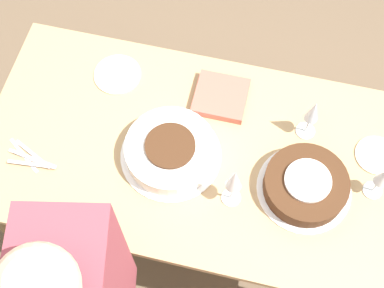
{
  "coord_description": "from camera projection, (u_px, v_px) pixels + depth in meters",
  "views": [
    {
      "loc": [
        0.19,
        -0.79,
        2.47
      ],
      "look_at": [
        0.0,
        0.0,
        0.81
      ],
      "focal_mm": 50.0,
      "sensor_mm": 36.0,
      "label": 1
    }
  ],
  "objects": [
    {
      "name": "fork_pile",
      "position": [
        31.0,
        158.0,
        1.88
      ],
      "size": [
        0.2,
        0.11,
        0.01
      ],
      "color": "silver",
      "rests_on": "dining_table"
    },
    {
      "name": "ground_plane",
      "position": [
        192.0,
        217.0,
        2.58
      ],
      "size": [
        12.0,
        12.0,
        0.0
      ],
      "primitive_type": "plane",
      "color": "brown"
    },
    {
      "name": "dessert_plate_right",
      "position": [
        377.0,
        155.0,
        1.89
      ],
      "size": [
        0.15,
        0.15,
        0.01
      ],
      "color": "beige",
      "rests_on": "dining_table"
    },
    {
      "name": "dining_table",
      "position": [
        192.0,
        164.0,
        2.01
      ],
      "size": [
        1.51,
        0.81,
        0.76
      ],
      "color": "tan",
      "rests_on": "ground_plane"
    },
    {
      "name": "cake_center_white",
      "position": [
        171.0,
        151.0,
        1.86
      ],
      "size": [
        0.36,
        0.36,
        0.08
      ],
      "color": "white",
      "rests_on": "dining_table"
    },
    {
      "name": "wine_glass_extra",
      "position": [
        313.0,
        113.0,
        1.81
      ],
      "size": [
        0.07,
        0.07,
        0.2
      ],
      "color": "silver",
      "rests_on": "dining_table"
    },
    {
      "name": "wine_glass_far",
      "position": [
        384.0,
        177.0,
        1.72
      ],
      "size": [
        0.07,
        0.07,
        0.19
      ],
      "color": "silver",
      "rests_on": "dining_table"
    },
    {
      "name": "dessert_plate_left",
      "position": [
        117.0,
        74.0,
        2.04
      ],
      "size": [
        0.18,
        0.18,
        0.01
      ],
      "color": "beige",
      "rests_on": "dining_table"
    },
    {
      "name": "napkin_stack",
      "position": [
        221.0,
        97.0,
        1.98
      ],
      "size": [
        0.19,
        0.18,
        0.03
      ],
      "color": "#B75B4C",
      "rests_on": "dining_table"
    },
    {
      "name": "cake_front_chocolate",
      "position": [
        306.0,
        185.0,
        1.8
      ],
      "size": [
        0.32,
        0.32,
        0.08
      ],
      "color": "white",
      "rests_on": "dining_table"
    },
    {
      "name": "wine_glass_near",
      "position": [
        234.0,
        181.0,
        1.68
      ],
      "size": [
        0.07,
        0.07,
        0.22
      ],
      "color": "silver",
      "rests_on": "dining_table"
    }
  ]
}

